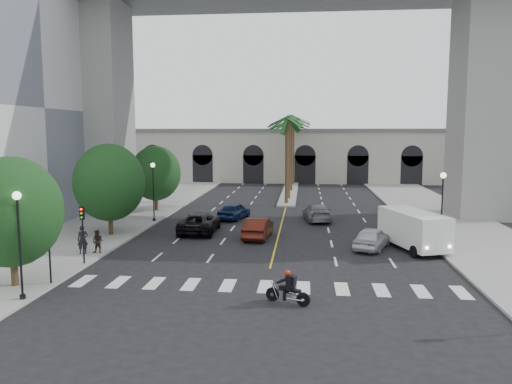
% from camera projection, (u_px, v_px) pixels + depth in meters
% --- Properties ---
extents(ground, '(140.00, 140.00, 0.00)m').
position_uv_depth(ground, '(267.00, 278.00, 27.76)').
color(ground, black).
rests_on(ground, ground).
extents(sidewalk_left, '(8.00, 100.00, 0.15)m').
position_uv_depth(sidewalk_left, '(111.00, 223.00, 44.03)').
color(sidewalk_left, gray).
rests_on(sidewalk_left, ground).
extents(sidewalk_right, '(8.00, 100.00, 0.15)m').
position_uv_depth(sidewalk_right, '(462.00, 229.00, 41.10)').
color(sidewalk_right, gray).
rests_on(sidewalk_right, ground).
extents(median, '(2.00, 24.00, 0.20)m').
position_uv_depth(median, '(289.00, 193.00, 65.28)').
color(median, gray).
rests_on(median, ground).
extents(pier_building, '(71.00, 10.50, 8.50)m').
position_uv_depth(pier_building, '(293.00, 155.00, 81.56)').
color(pier_building, beige).
rests_on(pier_building, ground).
extents(bridge, '(75.00, 13.00, 26.00)m').
position_uv_depth(bridge, '(322.00, 20.00, 46.90)').
color(bridge, gray).
rests_on(bridge, ground).
extents(palm_a, '(3.20, 3.20, 10.30)m').
position_uv_depth(palm_a, '(287.00, 122.00, 54.31)').
color(palm_a, '#47331E').
rests_on(palm_a, ground).
extents(palm_b, '(3.20, 3.20, 10.60)m').
position_uv_depth(palm_b, '(289.00, 120.00, 58.21)').
color(palm_b, '#47331E').
rests_on(palm_b, ground).
extents(palm_c, '(3.20, 3.20, 10.10)m').
position_uv_depth(palm_c, '(288.00, 125.00, 62.25)').
color(palm_c, '#47331E').
rests_on(palm_c, ground).
extents(palm_d, '(3.20, 3.20, 10.90)m').
position_uv_depth(palm_d, '(292.00, 120.00, 66.08)').
color(palm_d, '#47331E').
rests_on(palm_d, ground).
extents(palm_e, '(3.20, 3.20, 10.40)m').
position_uv_depth(palm_e, '(291.00, 123.00, 70.11)').
color(palm_e, '#47331E').
rests_on(palm_e, ground).
extents(palm_f, '(3.20, 3.20, 10.70)m').
position_uv_depth(palm_f, '(293.00, 122.00, 74.00)').
color(palm_f, '#47331E').
rests_on(palm_f, ground).
extents(street_tree_near, '(5.20, 5.20, 6.89)m').
position_uv_depth(street_tree_near, '(11.00, 212.00, 25.58)').
color(street_tree_near, '#382616').
rests_on(street_tree_near, ground).
extents(street_tree_mid, '(5.44, 5.44, 7.21)m').
position_uv_depth(street_tree_mid, '(109.00, 182.00, 38.39)').
color(street_tree_mid, '#382616').
rests_on(street_tree_mid, ground).
extents(street_tree_far, '(5.04, 5.04, 6.68)m').
position_uv_depth(street_tree_far, '(156.00, 173.00, 50.28)').
color(street_tree_far, '#382616').
rests_on(street_tree_far, ground).
extents(lamp_post_left_near, '(0.40, 0.40, 5.35)m').
position_uv_depth(lamp_post_left_near, '(19.00, 236.00, 23.54)').
color(lamp_post_left_near, black).
rests_on(lamp_post_left_near, ground).
extents(lamp_post_left_far, '(0.40, 0.40, 5.35)m').
position_uv_depth(lamp_post_left_far, '(153.00, 187.00, 44.28)').
color(lamp_post_left_far, black).
rests_on(lamp_post_left_far, ground).
extents(lamp_post_right, '(0.40, 0.40, 5.35)m').
position_uv_depth(lamp_post_right, '(442.00, 203.00, 34.16)').
color(lamp_post_right, black).
rests_on(lamp_post_right, ground).
extents(traffic_signal_near, '(0.25, 0.18, 3.65)m').
position_uv_depth(traffic_signal_near, '(49.00, 239.00, 26.09)').
color(traffic_signal_near, black).
rests_on(traffic_signal_near, ground).
extents(traffic_signal_far, '(0.25, 0.18, 3.65)m').
position_uv_depth(traffic_signal_far, '(83.00, 225.00, 30.04)').
color(traffic_signal_far, black).
rests_on(traffic_signal_far, ground).
extents(motorcycle_rider, '(2.15, 1.01, 1.65)m').
position_uv_depth(motorcycle_rider, '(289.00, 289.00, 23.56)').
color(motorcycle_rider, black).
rests_on(motorcycle_rider, ground).
extents(car_a, '(3.38, 4.86, 1.54)m').
position_uv_depth(car_a, '(372.00, 238.00, 34.61)').
color(car_a, silver).
rests_on(car_a, ground).
extents(car_b, '(2.09, 4.94, 1.59)m').
position_uv_depth(car_b, '(258.00, 228.00, 38.06)').
color(car_b, '#41140D').
rests_on(car_b, ground).
extents(car_c, '(2.76, 5.94, 1.65)m').
position_uv_depth(car_c, '(200.00, 222.00, 40.17)').
color(car_c, black).
rests_on(car_c, ground).
extents(car_d, '(2.82, 5.54, 1.54)m').
position_uv_depth(car_d, '(317.00, 212.00, 45.45)').
color(car_d, slate).
rests_on(car_d, ground).
extents(car_e, '(2.95, 4.90, 1.56)m').
position_uv_depth(car_e, '(234.00, 211.00, 46.33)').
color(car_e, '#0F2049').
rests_on(car_e, ground).
extents(cargo_van, '(4.09, 6.57, 2.63)m').
position_uv_depth(cargo_van, '(413.00, 229.00, 34.38)').
color(cargo_van, white).
rests_on(cargo_van, ground).
extents(pedestrian_a, '(0.79, 0.66, 1.86)m').
position_uv_depth(pedestrian_a, '(83.00, 240.00, 32.60)').
color(pedestrian_a, black).
rests_on(pedestrian_a, sidewalk_left).
extents(pedestrian_b, '(0.80, 0.65, 1.54)m').
position_uv_depth(pedestrian_b, '(98.00, 242.00, 32.75)').
color(pedestrian_b, black).
rests_on(pedestrian_b, sidewalk_left).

